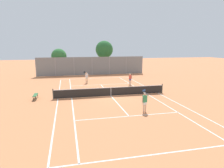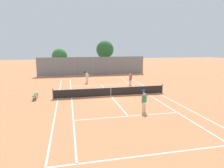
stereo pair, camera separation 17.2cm
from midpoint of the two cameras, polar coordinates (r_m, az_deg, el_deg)
The scene contains 14 objects.
ground_plane at distance 21.43m, azimuth -0.54°, elevation -3.42°, with size 120.00×120.00×0.00m, color #CC7A4C.
court_line_markings at distance 21.43m, azimuth -0.54°, elevation -3.42°, with size 11.10×23.90×0.01m.
tennis_net at distance 21.31m, azimuth -0.54°, elevation -2.10°, with size 12.00×0.10×1.07m.
player_near_side at distance 16.36m, azimuth 9.01°, elevation -4.78°, with size 0.55×0.83×1.77m.
player_far_left at distance 28.72m, azimuth -7.43°, elevation 2.07°, with size 0.75×0.72×1.77m.
player_far_right at distance 27.36m, azimuth 5.02°, elevation 1.64°, with size 0.51×0.47×1.60m.
loose_tennis_ball_0 at distance 26.46m, azimuth 4.47°, elevation -0.60°, with size 0.07×0.07×0.07m, color #D1DB33.
loose_tennis_ball_1 at distance 29.33m, azimuth -12.77°, elevation 0.30°, with size 0.07×0.07×0.07m, color #D1DB33.
loose_tennis_ball_2 at distance 29.93m, azimuth -11.45°, elevation 0.57°, with size 0.07×0.07×0.07m, color #D1DB33.
loose_tennis_ball_3 at distance 31.84m, azimuth -8.16°, elevation 1.29°, with size 0.07×0.07×0.07m, color #D1DB33.
courtside_bench at distance 21.54m, azimuth -21.25°, elevation -2.99°, with size 0.36×1.50×0.47m.
back_fence at distance 36.56m, azimuth -5.85°, elevation 5.15°, with size 19.45×0.08×3.30m.
tree_behind_left at distance 37.84m, azimuth -15.06°, elevation 7.56°, with size 2.72×2.72×4.76m.
tree_behind_right at distance 39.67m, azimuth -2.46°, elevation 9.63°, with size 3.41×3.41×6.23m.
Camera 1 is at (-4.49, -20.27, 5.33)m, focal length 32.00 mm.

